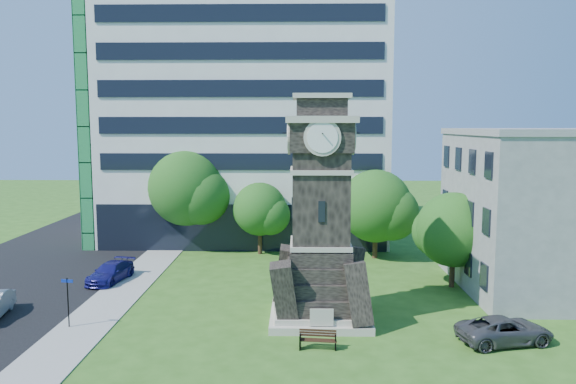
{
  "coord_description": "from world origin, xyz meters",
  "views": [
    {
      "loc": [
        1.8,
        -28.01,
        10.61
      ],
      "look_at": [
        1.13,
        8.15,
        6.3
      ],
      "focal_mm": 35.0,
      "sensor_mm": 36.0,
      "label": 1
    }
  ],
  "objects_px": {
    "clock_tower": "(320,224)",
    "park_bench": "(318,339)",
    "car_street_north": "(110,272)",
    "car_east_lot": "(505,330)",
    "street_sign": "(68,297)"
  },
  "relations": [
    {
      "from": "car_east_lot",
      "to": "park_bench",
      "type": "bearing_deg",
      "value": 82.62
    },
    {
      "from": "car_east_lot",
      "to": "street_sign",
      "type": "distance_m",
      "value": 22.27
    },
    {
      "from": "street_sign",
      "to": "car_east_lot",
      "type": "bearing_deg",
      "value": 4.32
    },
    {
      "from": "clock_tower",
      "to": "street_sign",
      "type": "relative_size",
      "value": 4.54
    },
    {
      "from": "park_bench",
      "to": "car_east_lot",
      "type": "bearing_deg",
      "value": 11.45
    },
    {
      "from": "clock_tower",
      "to": "street_sign",
      "type": "xyz_separation_m",
      "value": [
        -13.26,
        -1.74,
        -3.59
      ]
    },
    {
      "from": "clock_tower",
      "to": "park_bench",
      "type": "distance_m",
      "value": 6.43
    },
    {
      "from": "car_street_north",
      "to": "car_east_lot",
      "type": "distance_m",
      "value": 25.18
    },
    {
      "from": "car_street_north",
      "to": "car_east_lot",
      "type": "xyz_separation_m",
      "value": [
        22.92,
        -10.43,
        0.01
      ]
    },
    {
      "from": "park_bench",
      "to": "car_street_north",
      "type": "bearing_deg",
      "value": 146.44
    },
    {
      "from": "clock_tower",
      "to": "car_east_lot",
      "type": "relative_size",
      "value": 2.61
    },
    {
      "from": "clock_tower",
      "to": "park_bench",
      "type": "height_order",
      "value": "clock_tower"
    },
    {
      "from": "park_bench",
      "to": "street_sign",
      "type": "height_order",
      "value": "street_sign"
    },
    {
      "from": "clock_tower",
      "to": "street_sign",
      "type": "bearing_deg",
      "value": -172.53
    },
    {
      "from": "car_east_lot",
      "to": "street_sign",
      "type": "relative_size",
      "value": 1.74
    }
  ]
}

